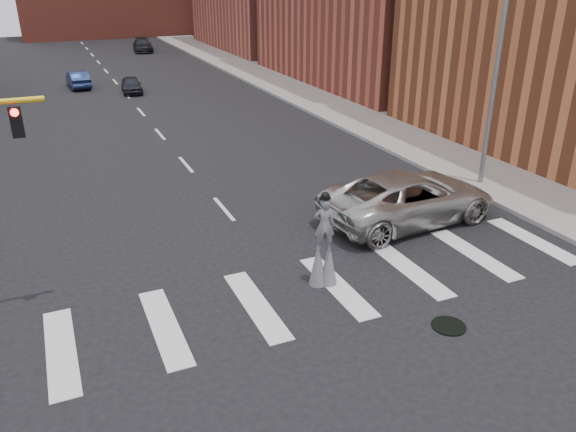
{
  "coord_description": "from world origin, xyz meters",
  "views": [
    {
      "loc": [
        -5.84,
        -11.62,
        8.61
      ],
      "look_at": [
        0.48,
        2.8,
        1.7
      ],
      "focal_mm": 35.0,
      "sensor_mm": 36.0,
      "label": 1
    }
  ],
  "objects": [
    {
      "name": "manhole",
      "position": [
        3.0,
        -2.0,
        0.02
      ],
      "size": [
        0.9,
        0.9,
        0.04
      ],
      "primitive_type": "cylinder",
      "color": "black",
      "rests_on": "ground"
    },
    {
      "name": "sidewalk_right",
      "position": [
        12.5,
        25.0,
        0.09
      ],
      "size": [
        5.0,
        90.0,
        0.18
      ],
      "primitive_type": "cube",
      "color": "gray",
      "rests_on": "ground"
    },
    {
      "name": "suv_crossing",
      "position": [
        5.94,
        4.18,
        0.94
      ],
      "size": [
        6.96,
        3.6,
        1.88
      ],
      "primitive_type": "imported",
      "rotation": [
        0.0,
        0.0,
        1.64
      ],
      "color": "#ACAAA3",
      "rests_on": "ground"
    },
    {
      "name": "stilt_performer",
      "position": [
        0.96,
        1.3,
        1.14
      ],
      "size": [
        0.82,
        0.63,
        2.95
      ],
      "rotation": [
        0.0,
        0.0,
        2.78
      ],
      "color": "black",
      "rests_on": "ground"
    },
    {
      "name": "car_mid",
      "position": [
        -3.01,
        36.43,
        0.67
      ],
      "size": [
        1.68,
        4.13,
        1.33
      ],
      "primitive_type": "imported",
      "rotation": [
        0.0,
        0.0,
        3.21
      ],
      "color": "#152249",
      "rests_on": "ground"
    },
    {
      "name": "ground_plane",
      "position": [
        0.0,
        0.0,
        0.0
      ],
      "size": [
        160.0,
        160.0,
        0.0
      ],
      "primitive_type": "plane",
      "color": "black",
      "rests_on": "ground"
    },
    {
      "name": "car_near",
      "position": [
        0.54,
        32.7,
        0.6
      ],
      "size": [
        1.66,
        3.61,
        1.2
      ],
      "primitive_type": "imported",
      "rotation": [
        0.0,
        0.0,
        -0.07
      ],
      "color": "black",
      "rests_on": "ground"
    },
    {
      "name": "streetlight",
      "position": [
        10.9,
        6.0,
        4.9
      ],
      "size": [
        2.05,
        0.2,
        9.0
      ],
      "color": "slate",
      "rests_on": "ground"
    },
    {
      "name": "car_far",
      "position": [
        5.7,
        56.35,
        0.72
      ],
      "size": [
        2.52,
        5.17,
        1.45
      ],
      "primitive_type": "imported",
      "rotation": [
        0.0,
        0.0,
        -0.1
      ],
      "color": "black",
      "rests_on": "ground"
    }
  ]
}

